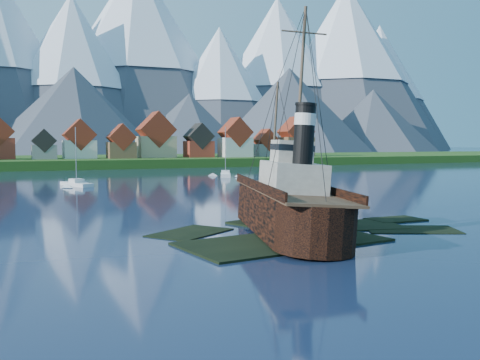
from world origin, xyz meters
name	(u,v)px	position (x,y,z in m)	size (l,w,h in m)	color
ground	(302,237)	(0.00, 0.00, 0.00)	(1400.00, 1400.00, 0.00)	#172440
shoal	(307,235)	(1.78, 2.15, -0.35)	(31.71, 21.24, 1.14)	black
shore_bank	(80,165)	(0.00, 170.00, 0.00)	(600.00, 80.00, 3.20)	#1F3F12
seawall	(95,170)	(0.00, 132.00, 0.00)	(600.00, 2.50, 2.00)	#3F3D38
mountains	(35,53)	(-0.79, 481.26, 89.34)	(965.00, 340.00, 205.00)	#2D333D
tugboat_wreck	(279,203)	(-0.72, 3.34, 2.79)	(6.47, 27.86, 22.08)	black
sailboat_c	(77,185)	(-12.72, 67.70, 0.28)	(5.67, 9.75, 12.29)	silver
sailboat_d	(225,175)	(25.66, 83.46, 0.30)	(5.79, 9.92, 13.24)	silver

